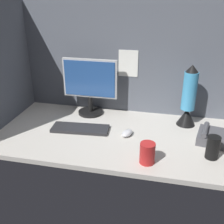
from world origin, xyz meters
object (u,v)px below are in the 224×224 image
at_px(mouse, 127,133).
at_px(mug_red_plastic, 147,153).
at_px(mug_black_travel, 213,147).
at_px(desk_phone, 212,136).
at_px(keyboard, 80,129).
at_px(monitor, 90,85).
at_px(lava_lamp, 188,101).

bearing_deg(mouse, mug_red_plastic, -39.49).
bearing_deg(mug_black_travel, mouse, 163.98).
bearing_deg(mouse, desk_phone, 25.62).
distance_m(keyboard, mouse, 0.31).
bearing_deg(monitor, mug_black_travel, -27.31).
relative_size(monitor, keyboard, 1.09).
relative_size(monitor, mug_black_travel, 3.11).
bearing_deg(monitor, mug_red_plastic, -48.94).
bearing_deg(desk_phone, lava_lamp, 127.12).
xyz_separation_m(mouse, lava_lamp, (0.36, 0.24, 0.16)).
xyz_separation_m(mug_black_travel, desk_phone, (0.02, 0.19, -0.03)).
bearing_deg(mug_black_travel, desk_phone, 84.42).
bearing_deg(desk_phone, keyboard, -177.25).
xyz_separation_m(mouse, mug_black_travel, (0.49, -0.14, 0.05)).
bearing_deg(keyboard, lava_lamp, 14.29).
xyz_separation_m(keyboard, mug_red_plastic, (0.46, -0.27, 0.05)).
bearing_deg(desk_phone, mug_red_plastic, -139.25).
bearing_deg(lava_lamp, monitor, 176.88).
height_order(mug_red_plastic, desk_phone, mug_red_plastic).
relative_size(keyboard, mouse, 3.85).
relative_size(mouse, mug_black_travel, 0.74).
bearing_deg(lava_lamp, desk_phone, -52.88).
relative_size(lava_lamp, desk_phone, 1.89).
distance_m(monitor, keyboard, 0.34).
bearing_deg(mouse, lava_lamp, 54.05).
height_order(monitor, lava_lamp, lava_lamp).
height_order(monitor, mug_black_travel, monitor).
xyz_separation_m(monitor, mug_red_plastic, (0.47, -0.54, -0.16)).
distance_m(monitor, lava_lamp, 0.68).
bearing_deg(keyboard, monitor, 86.81).
bearing_deg(desk_phone, mouse, -174.89).
height_order(keyboard, mug_black_travel, mug_black_travel).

